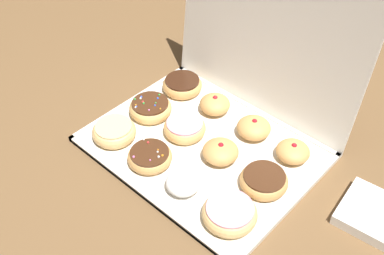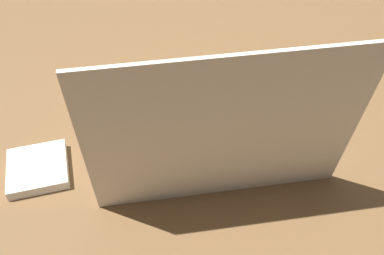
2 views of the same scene
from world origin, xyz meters
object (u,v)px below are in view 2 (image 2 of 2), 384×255
at_px(powdered_filled_donut_2, 174,86).
at_px(chocolate_frosted_donut_8, 290,147).
at_px(sprinkle_donut_4, 272,109).
at_px(jelly_filled_donut_11, 133,161).
at_px(sprinkle_donut_1, 216,85).
at_px(jelly_filled_donut_9, 239,150).
at_px(jelly_filled_donut_10, 184,155).
at_px(donut_box, 202,124).
at_px(glazed_ring_donut_0, 260,79).
at_px(jelly_filled_donut_6, 180,120).
at_px(chocolate_frosted_donut_7, 130,124).
at_px(pink_frosted_donut_3, 127,93).
at_px(napkin_stack, 38,169).
at_px(pink_frosted_donut_5, 228,116).

bearing_deg(powdered_filled_donut_2, chocolate_frosted_donut_8, 133.81).
height_order(sprinkle_donut_4, jelly_filled_donut_11, jelly_filled_donut_11).
bearing_deg(sprinkle_donut_1, sprinkle_donut_4, 136.88).
distance_m(jelly_filled_donut_9, jelly_filled_donut_10, 0.14).
distance_m(donut_box, glazed_ring_donut_0, 0.23).
bearing_deg(jelly_filled_donut_9, jelly_filled_donut_6, -44.56).
bearing_deg(chocolate_frosted_donut_7, jelly_filled_donut_9, 152.99).
bearing_deg(powdered_filled_donut_2, glazed_ring_donut_0, 178.82).
height_order(pink_frosted_donut_3, sprinkle_donut_4, sprinkle_donut_4).
xyz_separation_m(jelly_filled_donut_6, jelly_filled_donut_10, (0.01, 0.12, 0.00)).
height_order(jelly_filled_donut_11, napkin_stack, jelly_filled_donut_11).
distance_m(chocolate_frosted_donut_7, jelly_filled_donut_10, 0.18).
bearing_deg(jelly_filled_donut_11, sprinkle_donut_4, -161.49).
height_order(sprinkle_donut_1, jelly_filled_donut_10, jelly_filled_donut_10).
bearing_deg(powdered_filled_donut_2, jelly_filled_donut_10, 88.22).
distance_m(pink_frosted_donut_5, chocolate_frosted_donut_7, 0.26).
relative_size(sprinkle_donut_1, sprinkle_donut_4, 0.94).
bearing_deg(donut_box, chocolate_frosted_donut_7, -1.31).
height_order(donut_box, sprinkle_donut_1, sprinkle_donut_1).
xyz_separation_m(sprinkle_donut_4, jelly_filled_donut_6, (0.25, 0.01, 0.00)).
relative_size(jelly_filled_donut_6, jelly_filled_donut_10, 1.01).
bearing_deg(glazed_ring_donut_0, sprinkle_donut_4, 89.64).
bearing_deg(pink_frosted_donut_3, donut_box, 146.48).
xyz_separation_m(pink_frosted_donut_3, jelly_filled_donut_10, (-0.12, 0.25, 0.00)).
relative_size(sprinkle_donut_4, jelly_filled_donut_9, 1.39).
height_order(powdered_filled_donut_2, pink_frosted_donut_5, powdered_filled_donut_2).
height_order(sprinkle_donut_4, jelly_filled_donut_6, jelly_filled_donut_6).
bearing_deg(pink_frosted_donut_3, powdered_filled_donut_2, -177.45).
bearing_deg(pink_frosted_donut_5, jelly_filled_donut_9, 90.38).
distance_m(donut_box, jelly_filled_donut_10, 0.14).
xyz_separation_m(glazed_ring_donut_0, jelly_filled_donut_11, (0.38, 0.25, 0.00)).
xyz_separation_m(sprinkle_donut_1, jelly_filled_donut_9, (-0.01, 0.25, 0.01)).
distance_m(jelly_filled_donut_6, chocolate_frosted_donut_7, 0.13).
distance_m(glazed_ring_donut_0, napkin_stack, 0.65).
bearing_deg(pink_frosted_donut_5, pink_frosted_donut_3, -27.21).
bearing_deg(chocolate_frosted_donut_7, sprinkle_donut_4, -179.98).
xyz_separation_m(glazed_ring_donut_0, sprinkle_donut_4, (0.00, 0.12, -0.00)).
height_order(pink_frosted_donut_3, jelly_filled_donut_11, jelly_filled_donut_11).
height_order(sprinkle_donut_4, chocolate_frosted_donut_8, sprinkle_donut_4).
xyz_separation_m(sprinkle_donut_4, jelly_filled_donut_9, (0.12, 0.13, 0.00)).
xyz_separation_m(donut_box, jelly_filled_donut_10, (0.07, 0.12, 0.03)).
bearing_deg(sprinkle_donut_4, chocolate_frosted_donut_7, 0.02).
height_order(chocolate_frosted_donut_7, chocolate_frosted_donut_8, chocolate_frosted_donut_8).
xyz_separation_m(sprinkle_donut_4, pink_frosted_donut_5, (0.12, 0.01, -0.00)).
distance_m(sprinkle_donut_1, jelly_filled_donut_9, 0.25).
xyz_separation_m(glazed_ring_donut_0, jelly_filled_donut_6, (0.25, 0.13, 0.00)).
bearing_deg(chocolate_frosted_donut_8, jelly_filled_donut_9, -2.89).
xyz_separation_m(powdered_filled_donut_2, jelly_filled_donut_6, (-0.00, 0.14, 0.00)).
bearing_deg(donut_box, jelly_filled_donut_6, 2.09).
relative_size(sprinkle_donut_1, jelly_filled_donut_11, 1.31).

